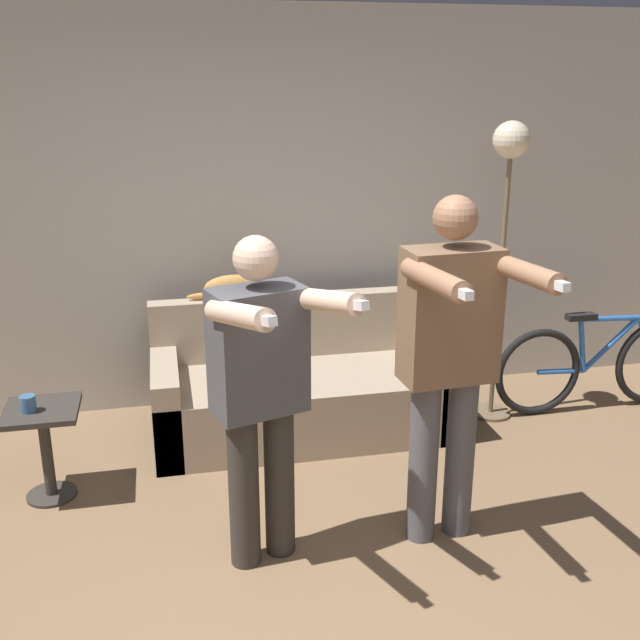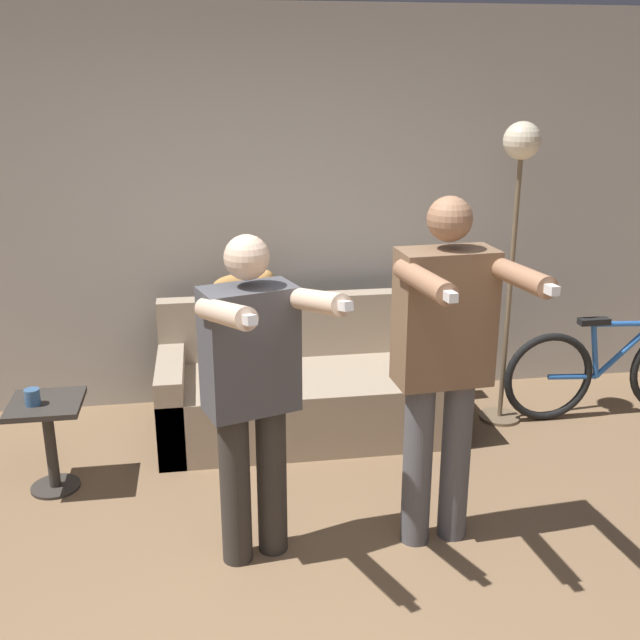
# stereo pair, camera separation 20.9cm
# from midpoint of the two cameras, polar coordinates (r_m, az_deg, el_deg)

# --- Properties ---
(wall_back) EXTENTS (10.00, 0.05, 2.60)m
(wall_back) POSITION_cam_midpoint_polar(r_m,az_deg,el_deg) (4.99, -7.74, 7.99)
(wall_back) COLOR beige
(wall_back) RESTS_ON ground_plane
(couch) EXTENTS (1.86, 0.81, 0.81)m
(couch) POSITION_cam_midpoint_polar(r_m,az_deg,el_deg) (4.77, -2.59, -5.39)
(couch) COLOR tan
(couch) RESTS_ON ground_plane
(person_left) EXTENTS (0.60, 0.75, 1.54)m
(person_left) POSITION_cam_midpoint_polar(r_m,az_deg,el_deg) (3.28, -6.33, -4.95)
(person_left) COLOR #38332D
(person_left) RESTS_ON ground_plane
(person_right) EXTENTS (0.53, 0.70, 1.68)m
(person_right) POSITION_cam_midpoint_polar(r_m,az_deg,el_deg) (3.43, 8.15, -2.42)
(person_right) COLOR #56565B
(person_right) RESTS_ON ground_plane
(cat) EXTENTS (0.50, 0.12, 0.18)m
(cat) POSITION_cam_midpoint_polar(r_m,az_deg,el_deg) (4.80, -7.77, 2.54)
(cat) COLOR tan
(cat) RESTS_ON couch
(floor_lamp) EXTENTS (0.26, 0.26, 1.91)m
(floor_lamp) POSITION_cam_midpoint_polar(r_m,az_deg,el_deg) (4.74, 12.88, 9.89)
(floor_lamp) COLOR #756047
(floor_lamp) RESTS_ON ground_plane
(side_table) EXTENTS (0.38, 0.38, 0.52)m
(side_table) POSITION_cam_midpoint_polar(r_m,az_deg,el_deg) (4.27, -21.60, -8.19)
(side_table) COLOR #38332D
(side_table) RESTS_ON ground_plane
(cup) EXTENTS (0.08, 0.08, 0.09)m
(cup) POSITION_cam_midpoint_polar(r_m,az_deg,el_deg) (4.17, -22.71, -5.92)
(cup) COLOR #3D6693
(cup) RESTS_ON side_table
(bicycle) EXTENTS (1.48, 0.07, 0.69)m
(bicycle) POSITION_cam_midpoint_polar(r_m,az_deg,el_deg) (5.32, 19.37, -3.25)
(bicycle) COLOR black
(bicycle) RESTS_ON ground_plane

